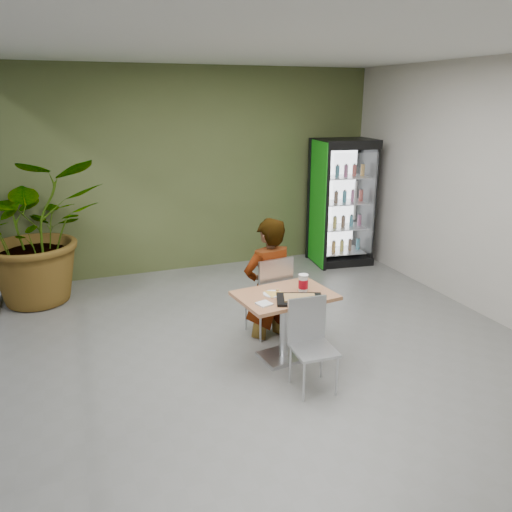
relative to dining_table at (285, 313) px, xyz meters
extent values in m
plane|color=slate|center=(-0.10, -0.15, -0.54)|extent=(7.00, 7.00, 0.00)
cube|color=#B5714D|center=(0.00, 0.00, 0.19)|extent=(1.07, 0.81, 0.04)
cylinder|color=#B9BBBE|center=(0.00, 0.00, -0.18)|extent=(0.10, 0.10, 0.71)
cube|color=#B9BBBE|center=(0.00, 0.00, -0.52)|extent=(0.54, 0.46, 0.04)
cube|color=#B9BBBE|center=(0.05, 0.64, -0.07)|extent=(0.49, 0.49, 0.03)
cube|color=#B9BBBE|center=(0.08, 0.43, 0.19)|extent=(0.44, 0.09, 0.52)
cylinder|color=#B9BBBE|center=(0.21, 0.85, -0.30)|extent=(0.03, 0.03, 0.47)
cylinder|color=#B9BBBE|center=(-0.16, 0.80, -0.30)|extent=(0.03, 0.03, 0.47)
cylinder|color=#B9BBBE|center=(0.26, 0.48, -0.30)|extent=(0.03, 0.03, 0.47)
cylinder|color=#B9BBBE|center=(-0.11, 0.43, -0.30)|extent=(0.03, 0.03, 0.47)
cube|color=#B9BBBE|center=(0.02, -0.66, -0.11)|extent=(0.41, 0.41, 0.03)
cube|color=#B9BBBE|center=(0.02, -0.48, 0.12)|extent=(0.39, 0.04, 0.47)
cylinder|color=#B9BBBE|center=(-0.16, -0.82, -0.33)|extent=(0.02, 0.02, 0.42)
cylinder|color=#B9BBBE|center=(0.18, -0.84, -0.33)|extent=(0.02, 0.02, 0.42)
cylinder|color=#B9BBBE|center=(-0.14, -0.49, -0.33)|extent=(0.02, 0.02, 0.42)
cylinder|color=#B9BBBE|center=(0.19, -0.50, -0.33)|extent=(0.02, 0.02, 0.42)
imported|color=black|center=(0.05, 0.59, 0.03)|extent=(0.69, 0.49, 1.73)
cylinder|color=white|center=(-0.12, 0.03, 0.22)|extent=(0.21, 0.21, 0.01)
cylinder|color=white|center=(0.21, 0.01, 0.30)|extent=(0.10, 0.10, 0.17)
cylinder|color=#B80B1B|center=(0.21, 0.01, 0.30)|extent=(0.10, 0.10, 0.10)
cylinder|color=white|center=(0.21, 0.01, 0.39)|extent=(0.11, 0.11, 0.01)
cube|color=white|center=(-0.31, -0.19, 0.22)|extent=(0.17, 0.17, 0.02)
cube|color=black|center=(0.06, -0.23, 0.23)|extent=(0.55, 0.48, 0.03)
cube|color=black|center=(2.27, 2.77, 0.51)|extent=(1.02, 0.83, 2.08)
cube|color=#1BA719|center=(1.79, 2.77, 0.51)|extent=(0.10, 0.71, 2.04)
cube|color=white|center=(2.27, 2.41, 0.53)|extent=(0.75, 0.10, 1.67)
imported|color=#335E25|center=(-2.49, 2.70, 0.46)|extent=(1.99, 1.78, 2.00)
camera|label=1|loc=(-1.99, -4.45, 2.17)|focal=35.00mm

